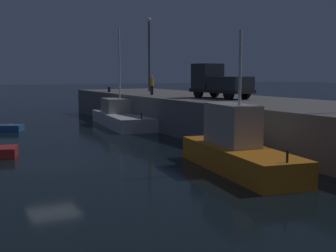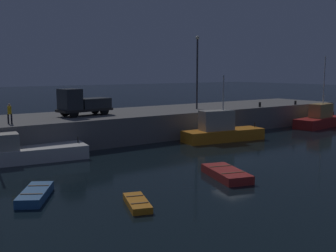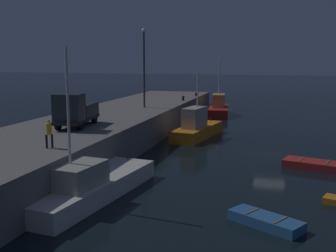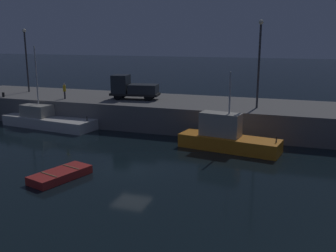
# 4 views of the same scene
# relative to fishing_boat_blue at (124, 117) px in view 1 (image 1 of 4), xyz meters

# --- Properties ---
(ground_plane) EXTENTS (320.00, 320.00, 0.00)m
(ground_plane) POSITION_rel_fishing_boat_blue_xyz_m (14.00, -9.70, -0.80)
(ground_plane) COLOR black
(pier_quay) EXTENTS (57.40, 9.42, 2.64)m
(pier_quay) POSITION_rel_fishing_boat_blue_xyz_m (14.00, 5.22, 0.52)
(pier_quay) COLOR slate
(pier_quay) RESTS_ON ground
(fishing_boat_blue) EXTENTS (10.85, 4.79, 8.40)m
(fishing_boat_blue) POSITION_rel_fishing_boat_blue_xyz_m (0.00, 0.00, 0.00)
(fishing_boat_blue) COLOR silver
(fishing_boat_blue) RESTS_ON ground
(fishing_boat_white) EXTENTS (8.71, 3.74, 6.52)m
(fishing_boat_white) POSITION_rel_fishing_boat_blue_xyz_m (19.47, -2.38, 0.23)
(fishing_boat_white) COLOR orange
(fishing_boat_white) RESTS_ON ground
(dinghy_red_small) EXTENTS (2.91, 3.71, 0.53)m
(dinghy_red_small) POSITION_rel_fishing_boat_blue_xyz_m (-1.29, -10.04, -0.55)
(dinghy_red_small) COLOR #2D6099
(dinghy_red_small) RESTS_ON ground
(lamp_post_west) EXTENTS (0.44, 0.44, 7.61)m
(lamp_post_west) POSITION_rel_fishing_boat_blue_xyz_m (-6.91, 5.81, 6.31)
(lamp_post_west) COLOR #38383D
(lamp_post_west) RESTS_ON pier_quay
(utility_truck) EXTENTS (5.49, 2.69, 2.63)m
(utility_truck) POSITION_rel_fishing_boat_blue_xyz_m (7.74, 4.55, 3.08)
(utility_truck) COLOR black
(utility_truck) RESTS_ON pier_quay
(dockworker) EXTENTS (0.43, 0.43, 1.68)m
(dockworker) POSITION_rel_fishing_boat_blue_xyz_m (0.55, 2.45, 2.80)
(dockworker) COLOR black
(dockworker) RESTS_ON pier_quay
(bollard_central) EXTENTS (0.28, 0.28, 0.51)m
(bollard_central) POSITION_rel_fishing_boat_blue_xyz_m (-6.80, 1.28, 2.10)
(bollard_central) COLOR black
(bollard_central) RESTS_ON pier_quay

